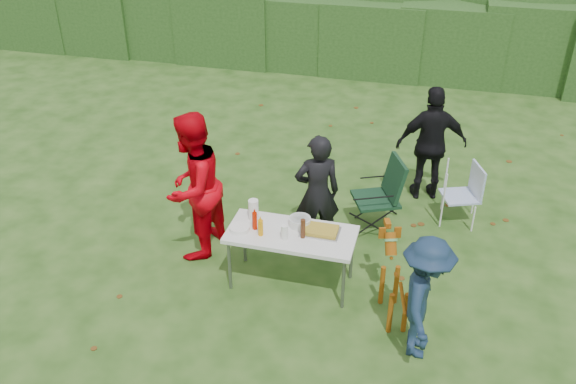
% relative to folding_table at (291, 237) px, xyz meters
% --- Properties ---
extents(ground, '(80.00, 80.00, 0.00)m').
position_rel_folding_table_xyz_m(ground, '(-0.12, -0.19, -0.69)').
color(ground, '#1E4211').
extents(hedge_row, '(22.00, 1.40, 1.70)m').
position_rel_folding_table_xyz_m(hedge_row, '(-0.12, 7.81, 0.16)').
color(hedge_row, '#23471C').
rests_on(hedge_row, ground).
extents(folding_table, '(1.50, 0.70, 0.74)m').
position_rel_folding_table_xyz_m(folding_table, '(0.00, 0.00, 0.00)').
color(folding_table, silver).
rests_on(folding_table, ground).
extents(person_cook, '(0.69, 0.58, 1.61)m').
position_rel_folding_table_xyz_m(person_cook, '(0.12, 0.85, 0.12)').
color(person_cook, black).
rests_on(person_cook, ground).
extents(person_red_jacket, '(0.88, 1.05, 1.93)m').
position_rel_folding_table_xyz_m(person_red_jacket, '(-1.35, 0.34, 0.28)').
color(person_red_jacket, '#CE000D').
rests_on(person_red_jacket, ground).
extents(person_black_puffy, '(1.09, 0.67, 1.73)m').
position_rel_folding_table_xyz_m(person_black_puffy, '(1.44, 2.51, 0.18)').
color(person_black_puffy, black).
rests_on(person_black_puffy, ground).
extents(child, '(0.55, 0.93, 1.41)m').
position_rel_folding_table_xyz_m(child, '(1.57, -0.74, 0.02)').
color(child, '#162A43').
rests_on(child, ground).
extents(dog, '(0.65, 1.02, 0.90)m').
position_rel_folding_table_xyz_m(dog, '(1.25, -0.29, -0.24)').
color(dog, '#84440C').
rests_on(dog, ground).
extents(camping_chair, '(0.87, 0.87, 1.04)m').
position_rel_folding_table_xyz_m(camping_chair, '(0.80, 1.46, -0.16)').
color(camping_chair, '#13331E').
rests_on(camping_chair, ground).
extents(lawn_chair, '(0.66, 0.66, 0.86)m').
position_rel_folding_table_xyz_m(lawn_chair, '(1.91, 1.94, -0.26)').
color(lawn_chair, '#5A7EC4').
rests_on(lawn_chair, ground).
extents(food_tray, '(0.45, 0.30, 0.02)m').
position_rel_folding_table_xyz_m(food_tray, '(0.32, 0.09, 0.06)').
color(food_tray, '#B7B7BA').
rests_on(food_tray, folding_table).
extents(focaccia_bread, '(0.40, 0.26, 0.04)m').
position_rel_folding_table_xyz_m(focaccia_bread, '(0.32, 0.09, 0.09)').
color(focaccia_bread, '#AE912B').
rests_on(focaccia_bread, food_tray).
extents(mustard_bottle, '(0.06, 0.06, 0.20)m').
position_rel_folding_table_xyz_m(mustard_bottle, '(-0.33, -0.13, 0.15)').
color(mustard_bottle, orange).
rests_on(mustard_bottle, folding_table).
extents(ketchup_bottle, '(0.06, 0.06, 0.22)m').
position_rel_folding_table_xyz_m(ketchup_bottle, '(-0.43, -0.03, 0.16)').
color(ketchup_bottle, '#B31600').
rests_on(ketchup_bottle, folding_table).
extents(beer_bottle, '(0.06, 0.06, 0.24)m').
position_rel_folding_table_xyz_m(beer_bottle, '(0.15, -0.05, 0.17)').
color(beer_bottle, '#47230F').
rests_on(beer_bottle, folding_table).
extents(paper_towel_roll, '(0.12, 0.12, 0.26)m').
position_rel_folding_table_xyz_m(paper_towel_roll, '(-0.51, 0.17, 0.18)').
color(paper_towel_roll, white).
rests_on(paper_towel_roll, folding_table).
extents(cup_stack, '(0.08, 0.08, 0.18)m').
position_rel_folding_table_xyz_m(cup_stack, '(-0.05, -0.14, 0.14)').
color(cup_stack, white).
rests_on(cup_stack, folding_table).
extents(pasta_bowl, '(0.26, 0.26, 0.10)m').
position_rel_folding_table_xyz_m(pasta_bowl, '(0.06, 0.18, 0.10)').
color(pasta_bowl, silver).
rests_on(pasta_bowl, folding_table).
extents(plate_stack, '(0.24, 0.24, 0.05)m').
position_rel_folding_table_xyz_m(plate_stack, '(-0.60, -0.10, 0.08)').
color(plate_stack, white).
rests_on(plate_stack, folding_table).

